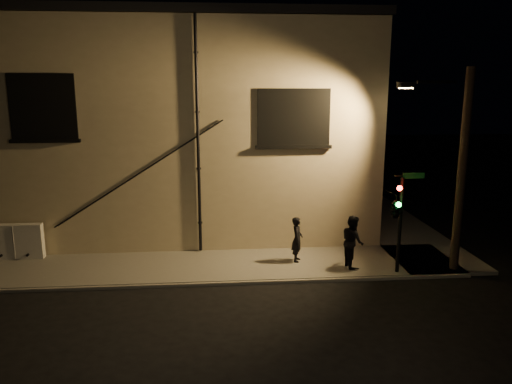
{
  "coord_description": "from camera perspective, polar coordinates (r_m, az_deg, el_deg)",
  "views": [
    {
      "loc": [
        -1.27,
        -14.69,
        6.16
      ],
      "look_at": [
        0.15,
        1.8,
        2.56
      ],
      "focal_mm": 35.0,
      "sensor_mm": 36.0,
      "label": 1
    }
  ],
  "objects": [
    {
      "name": "utility_cabinet",
      "position": [
        19.51,
        -25.81,
        -5.11
      ],
      "size": [
        1.9,
        0.32,
        1.25
      ],
      "primitive_type": "cube",
      "color": "silver",
      "rests_on": "sidewalk"
    },
    {
      "name": "ground",
      "position": [
        15.98,
        0.02,
        -10.4
      ],
      "size": [
        90.0,
        90.0,
        0.0
      ],
      "primitive_type": "plane",
      "color": "black"
    },
    {
      "name": "pedestrian_a",
      "position": [
        17.34,
        4.73,
        -5.41
      ],
      "size": [
        0.51,
        0.65,
        1.57
      ],
      "primitive_type": "imported",
      "rotation": [
        0.0,
        0.0,
        1.32
      ],
      "color": "black",
      "rests_on": "sidewalk"
    },
    {
      "name": "streetlamp_pole",
      "position": [
        17.29,
        22.07,
        2.82
      ],
      "size": [
        2.01,
        1.38,
        6.68
      ],
      "color": "black",
      "rests_on": "ground"
    },
    {
      "name": "building",
      "position": [
        23.81,
        -9.17,
        7.89
      ],
      "size": [
        16.2,
        12.23,
        8.8
      ],
      "color": "#C1B08A",
      "rests_on": "ground"
    },
    {
      "name": "pedestrian_b",
      "position": [
        17.05,
        10.99,
        -5.55
      ],
      "size": [
        0.75,
        0.92,
        1.77
      ],
      "primitive_type": "imported",
      "rotation": [
        0.0,
        0.0,
        1.67
      ],
      "color": "black",
      "rests_on": "sidewalk"
    },
    {
      "name": "sidewalk",
      "position": [
        20.18,
        2.41,
        -5.33
      ],
      "size": [
        21.0,
        16.0,
        0.12
      ],
      "color": "#636059",
      "rests_on": "ground"
    },
    {
      "name": "traffic_signal",
      "position": [
        16.4,
        15.73,
        -1.7
      ],
      "size": [
        1.2,
        1.93,
        3.29
      ],
      "color": "black",
      "rests_on": "sidewalk"
    }
  ]
}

